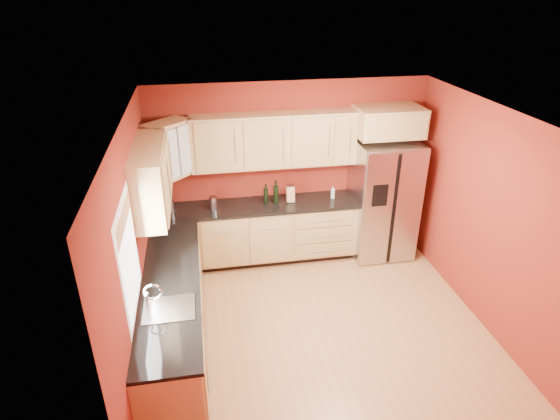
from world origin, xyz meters
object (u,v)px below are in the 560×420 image
refrigerator (383,199)px  knife_block (290,194)px  soap_dispenser (333,193)px  canister_left (171,206)px  wine_bottle_a (266,193)px

refrigerator → knife_block: 1.39m
soap_dispenser → canister_left: bearing=-179.2°
canister_left → soap_dispenser: bearing=0.8°
knife_block → wine_bottle_a: bearing=179.3°
knife_block → soap_dispenser: bearing=0.1°
refrigerator → knife_block: bearing=175.6°
canister_left → refrigerator: bearing=-1.3°
wine_bottle_a → refrigerator: bearing=-3.8°
canister_left → wine_bottle_a: 1.35m
refrigerator → canister_left: bearing=178.7°
canister_left → soap_dispenser: size_ratio=0.96×
canister_left → wine_bottle_a: size_ratio=0.58×
canister_left → knife_block: knife_block is taller
refrigerator → soap_dispenser: (-0.74, 0.10, 0.12)m
knife_block → soap_dispenser: size_ratio=1.26×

